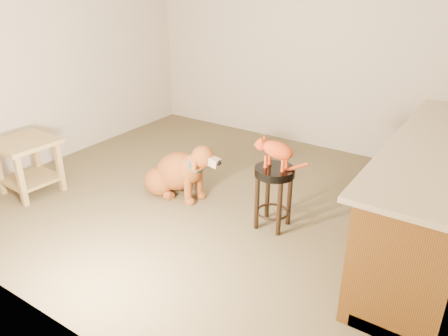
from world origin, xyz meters
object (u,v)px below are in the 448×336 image
Objects in this scene: side_table at (27,159)px; padded_stool at (274,185)px; wood_stool at (430,150)px; golden_retriever at (178,173)px; tabby_kitten at (275,150)px.

padded_stool is at bearing 18.46° from side_table.
side_table is (-3.41, -2.50, -0.02)m from wood_stool.
padded_stool is 1.12m from golden_retriever.
tabby_kitten reaches higher than padded_stool.
wood_stool is 1.64× the size of tabby_kitten.
wood_stool is at bearing 56.82° from tabby_kitten.
padded_stool is 0.56× the size of golden_retriever.
tabby_kitten is at bearing 177.06° from padded_stool.
wood_stool is (0.98, 1.69, -0.01)m from padded_stool.
padded_stool is 1.23× the size of tabby_kitten.
tabby_kitten reaches higher than side_table.
side_table is at bearing -161.54° from padded_stool.
wood_stool is 1.99m from tabby_kitten.
padded_stool is 0.99× the size of side_table.
tabby_kitten is (-0.99, -1.69, 0.34)m from wood_stool.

